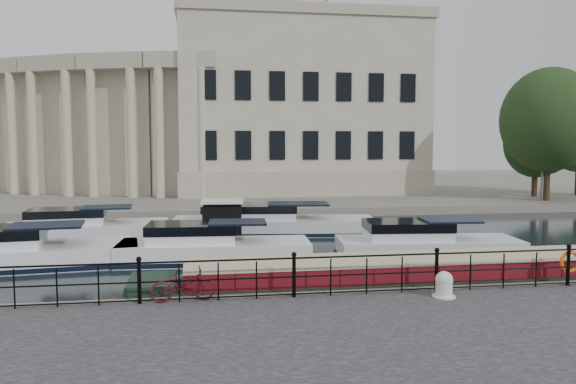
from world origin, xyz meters
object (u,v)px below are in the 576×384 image
object	(u,v)px
bicycle	(183,285)
mooring_bollard	(444,285)
narrowboat	(401,284)
harbour_hut	(223,225)
life_ring_post	(570,262)

from	to	relation	value
bicycle	mooring_bollard	world-z (taller)	bicycle
narrowboat	harbour_hut	xyz separation A→B (m)	(-5.06, 9.34, 0.59)
life_ring_post	harbour_hut	distance (m)	14.50
life_ring_post	bicycle	bearing A→B (deg)	-179.80
narrowboat	bicycle	bearing A→B (deg)	-166.99
mooring_bollard	life_ring_post	world-z (taller)	life_ring_post
harbour_hut	bicycle	bearing A→B (deg)	-93.13
harbour_hut	life_ring_post	bearing A→B (deg)	-44.32
bicycle	narrowboat	size ratio (longest dim) A/B	0.10
narrowboat	harbour_hut	world-z (taller)	harbour_hut
bicycle	narrowboat	distance (m)	6.73
life_ring_post	harbour_hut	size ratio (longest dim) A/B	0.39
bicycle	mooring_bollard	xyz separation A→B (m)	(6.85, -0.66, -0.11)
mooring_bollard	narrowboat	bearing A→B (deg)	98.59
bicycle	life_ring_post	bearing A→B (deg)	-95.47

